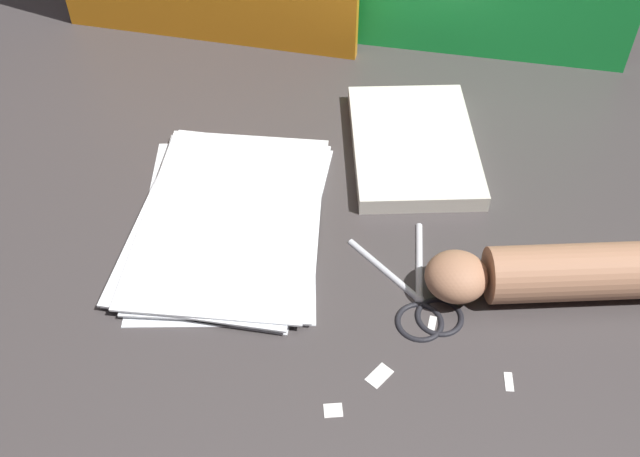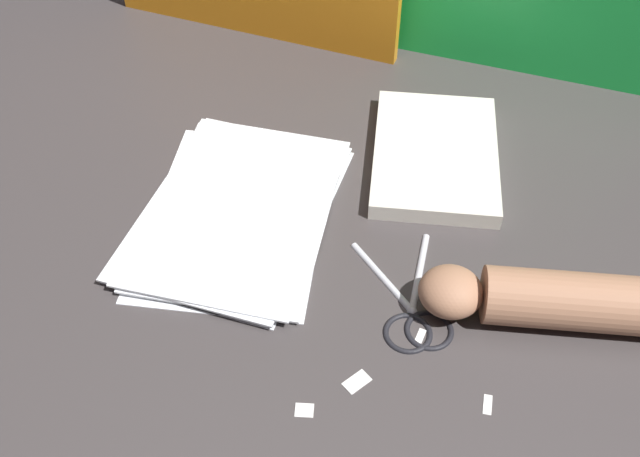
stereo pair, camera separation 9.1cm
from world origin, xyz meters
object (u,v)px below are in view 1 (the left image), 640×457
Objects in this scene: book_closed at (413,145)px; scissors at (421,300)px; hand_forearm at (566,273)px; paper_stack at (229,220)px.

scissors is (0.01, -0.28, -0.01)m from book_closed.
book_closed is at bearing 126.28° from hand_forearm.
book_closed is 0.31m from hand_forearm.
paper_stack is 1.88× the size of scissors.
hand_forearm is at bearing 11.25° from scissors.
paper_stack is 0.30m from book_closed.
paper_stack is at bearing -145.09° from book_closed.
paper_stack is at bearing 169.69° from hand_forearm.
paper_stack is 1.07× the size of hand_forearm.
hand_forearm is at bearing -53.72° from book_closed.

